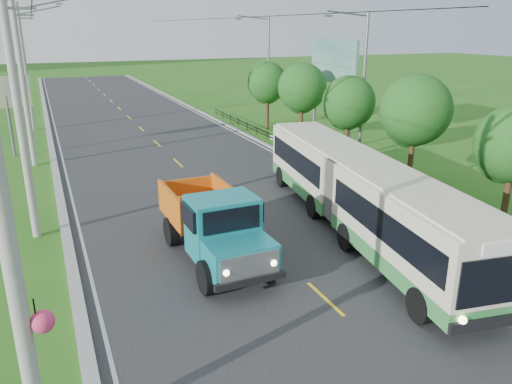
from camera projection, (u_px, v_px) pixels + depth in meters
ground at (325, 299)px, 15.73m from camera, size 240.00×240.00×0.00m
road at (170, 156)px, 33.17m from camera, size 14.00×120.00×0.02m
curb_left at (55, 166)px, 30.45m from camera, size 0.40×120.00×0.15m
curb_right at (268, 146)px, 35.83m from camera, size 0.30×120.00×0.10m
edge_line_left at (64, 166)px, 30.67m from camera, size 0.12×120.00×0.00m
edge_line_right at (262, 147)px, 35.65m from camera, size 0.12×120.00×0.00m
centre_dash at (325, 298)px, 15.72m from camera, size 0.12×2.20×0.00m
railing_right at (321, 161)px, 30.84m from camera, size 0.04×40.00×0.60m
pole_nearest at (9, 227)px, 8.47m from camera, size 3.51×0.44×10.00m
pole_near at (20, 112)px, 18.88m from camera, size 3.51×0.32×10.00m
pole_mid at (24, 82)px, 29.34m from camera, size 3.51×0.32×10.00m
pole_far at (26, 67)px, 39.81m from camera, size 3.51×0.32×10.00m
tree_second at (512, 148)px, 20.18m from camera, size 3.18×3.26×5.30m
tree_third at (414, 114)px, 25.26m from camera, size 3.60×3.62×6.00m
tree_fourth at (348, 105)px, 30.62m from camera, size 3.24×3.31×5.40m
tree_fifth at (302, 90)px, 35.77m from camera, size 3.48×3.52×5.80m
tree_back at (267, 84)px, 41.06m from camera, size 3.30×3.36×5.50m
streetlight_mid at (362, 83)px, 30.38m from camera, size 3.02×0.20×9.07m
streetlight_far at (267, 67)px, 42.59m from camera, size 3.02×0.20×9.07m
planter_near at (415, 198)px, 24.09m from camera, size 0.64×0.64×0.67m
planter_mid at (329, 160)px, 31.07m from camera, size 0.64×0.64×0.67m
planter_far at (274, 135)px, 38.04m from camera, size 0.64×0.64×0.67m
billboard_left at (6, 97)px, 31.88m from camera, size 3.00×0.20×5.20m
billboard_right at (333, 68)px, 36.09m from camera, size 0.24×6.00×7.30m
bus at (360, 190)px, 20.26m from camera, size 5.00×16.34×3.12m
dump_truck at (214, 221)px, 17.93m from camera, size 2.68×6.50×2.70m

